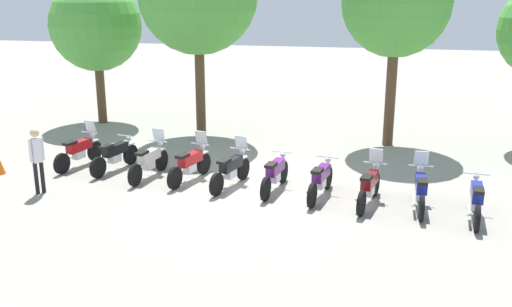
{
  "coord_description": "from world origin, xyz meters",
  "views": [
    {
      "loc": [
        3.31,
        -14.91,
        5.45
      ],
      "look_at": [
        0.0,
        0.5,
        0.9
      ],
      "focal_mm": 40.7,
      "sensor_mm": 36.0,
      "label": 1
    }
  ],
  "objects_px": {
    "motorcycle_1": "(115,155)",
    "person_0": "(37,155)",
    "motorcycle_7": "(369,186)",
    "motorcycle_9": "(476,199)",
    "motorcycle_0": "(79,151)",
    "motorcycle_5": "(275,173)",
    "motorcycle_3": "(190,164)",
    "motorcycle_4": "(231,169)",
    "tree_0": "(96,26)",
    "motorcycle_2": "(149,161)",
    "tree_2": "(396,3)",
    "motorcycle_6": "(321,179)",
    "motorcycle_8": "(420,189)"
  },
  "relations": [
    {
      "from": "motorcycle_1",
      "to": "person_0",
      "type": "bearing_deg",
      "value": 167.68
    },
    {
      "from": "motorcycle_7",
      "to": "motorcycle_9",
      "type": "xyz_separation_m",
      "value": [
        2.55,
        -0.42,
        -0.01
      ]
    },
    {
      "from": "motorcycle_0",
      "to": "motorcycle_5",
      "type": "height_order",
      "value": "motorcycle_0"
    },
    {
      "from": "motorcycle_3",
      "to": "motorcycle_4",
      "type": "height_order",
      "value": "same"
    },
    {
      "from": "motorcycle_1",
      "to": "tree_0",
      "type": "height_order",
      "value": "tree_0"
    },
    {
      "from": "motorcycle_2",
      "to": "motorcycle_4",
      "type": "distance_m",
      "value": 2.58
    },
    {
      "from": "motorcycle_7",
      "to": "tree_2",
      "type": "xyz_separation_m",
      "value": [
        0.5,
        6.18,
        4.4
      ]
    },
    {
      "from": "person_0",
      "to": "tree_2",
      "type": "bearing_deg",
      "value": 74.31
    },
    {
      "from": "motorcycle_6",
      "to": "motorcycle_9",
      "type": "height_order",
      "value": "same"
    },
    {
      "from": "motorcycle_6",
      "to": "tree_2",
      "type": "bearing_deg",
      "value": -7.18
    },
    {
      "from": "motorcycle_5",
      "to": "motorcycle_0",
      "type": "bearing_deg",
      "value": 89.45
    },
    {
      "from": "motorcycle_3",
      "to": "motorcycle_7",
      "type": "xyz_separation_m",
      "value": [
        5.12,
        -0.87,
        0.0
      ]
    },
    {
      "from": "motorcycle_0",
      "to": "motorcycle_9",
      "type": "xyz_separation_m",
      "value": [
        11.51,
        -1.89,
        -0.01
      ]
    },
    {
      "from": "person_0",
      "to": "tree_2",
      "type": "height_order",
      "value": "tree_2"
    },
    {
      "from": "motorcycle_6",
      "to": "person_0",
      "type": "bearing_deg",
      "value": 109.47
    },
    {
      "from": "motorcycle_3",
      "to": "motorcycle_7",
      "type": "relative_size",
      "value": 0.99
    },
    {
      "from": "motorcycle_4",
      "to": "motorcycle_6",
      "type": "relative_size",
      "value": 0.99
    },
    {
      "from": "motorcycle_2",
      "to": "motorcycle_4",
      "type": "relative_size",
      "value": 1.02
    },
    {
      "from": "motorcycle_9",
      "to": "tree_0",
      "type": "relative_size",
      "value": 0.38
    },
    {
      "from": "motorcycle_5",
      "to": "motorcycle_3",
      "type": "bearing_deg",
      "value": 90.31
    },
    {
      "from": "motorcycle_8",
      "to": "tree_0",
      "type": "bearing_deg",
      "value": 59.67
    },
    {
      "from": "person_0",
      "to": "motorcycle_4",
      "type": "bearing_deg",
      "value": 54.64
    },
    {
      "from": "motorcycle_2",
      "to": "tree_0",
      "type": "xyz_separation_m",
      "value": [
        -4.69,
        6.41,
        3.43
      ]
    },
    {
      "from": "motorcycle_3",
      "to": "motorcycle_6",
      "type": "relative_size",
      "value": 0.99
    },
    {
      "from": "tree_0",
      "to": "motorcycle_6",
      "type": "bearing_deg",
      "value": -35.62
    },
    {
      "from": "motorcycle_1",
      "to": "tree_0",
      "type": "xyz_separation_m",
      "value": [
        -3.41,
        6.0,
        3.45
      ]
    },
    {
      "from": "motorcycle_2",
      "to": "motorcycle_8",
      "type": "distance_m",
      "value": 7.73
    },
    {
      "from": "motorcycle_2",
      "to": "motorcycle_4",
      "type": "bearing_deg",
      "value": -89.0
    },
    {
      "from": "tree_0",
      "to": "motorcycle_9",
      "type": "bearing_deg",
      "value": -29.55
    },
    {
      "from": "motorcycle_1",
      "to": "motorcycle_3",
      "type": "relative_size",
      "value": 1.0
    },
    {
      "from": "tree_2",
      "to": "motorcycle_8",
      "type": "bearing_deg",
      "value": -82.89
    },
    {
      "from": "motorcycle_7",
      "to": "tree_2",
      "type": "height_order",
      "value": "tree_2"
    },
    {
      "from": "motorcycle_1",
      "to": "motorcycle_9",
      "type": "height_order",
      "value": "same"
    },
    {
      "from": "motorcycle_9",
      "to": "tree_2",
      "type": "bearing_deg",
      "value": 22.55
    },
    {
      "from": "motorcycle_5",
      "to": "motorcycle_1",
      "type": "bearing_deg",
      "value": 89.09
    },
    {
      "from": "motorcycle_5",
      "to": "motorcycle_6",
      "type": "xyz_separation_m",
      "value": [
        1.28,
        -0.24,
        0.0
      ]
    },
    {
      "from": "motorcycle_7",
      "to": "motorcycle_2",
      "type": "bearing_deg",
      "value": 93.71
    },
    {
      "from": "person_0",
      "to": "motorcycle_0",
      "type": "bearing_deg",
      "value": 130.21
    },
    {
      "from": "motorcycle_1",
      "to": "motorcycle_5",
      "type": "bearing_deg",
      "value": -85.33
    },
    {
      "from": "motorcycle_1",
      "to": "motorcycle_7",
      "type": "distance_m",
      "value": 7.79
    },
    {
      "from": "motorcycle_4",
      "to": "motorcycle_3",
      "type": "bearing_deg",
      "value": 92.7
    },
    {
      "from": "motorcycle_7",
      "to": "tree_0",
      "type": "height_order",
      "value": "tree_0"
    },
    {
      "from": "tree_0",
      "to": "motorcycle_5",
      "type": "bearing_deg",
      "value": -38.51
    },
    {
      "from": "motorcycle_1",
      "to": "motorcycle_6",
      "type": "distance_m",
      "value": 6.48
    },
    {
      "from": "motorcycle_0",
      "to": "motorcycle_6",
      "type": "relative_size",
      "value": 1.0
    },
    {
      "from": "motorcycle_3",
      "to": "tree_0",
      "type": "distance_m",
      "value": 9.44
    },
    {
      "from": "motorcycle_2",
      "to": "motorcycle_8",
      "type": "bearing_deg",
      "value": -89.15
    },
    {
      "from": "motorcycle_6",
      "to": "motorcycle_9",
      "type": "xyz_separation_m",
      "value": [
        3.84,
        -0.71,
        0.0
      ]
    },
    {
      "from": "motorcycle_0",
      "to": "motorcycle_9",
      "type": "height_order",
      "value": "motorcycle_0"
    },
    {
      "from": "motorcycle_0",
      "to": "motorcycle_6",
      "type": "distance_m",
      "value": 7.77
    }
  ]
}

